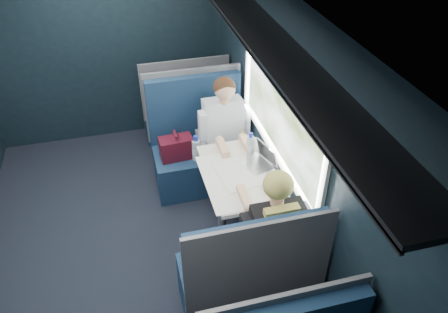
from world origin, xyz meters
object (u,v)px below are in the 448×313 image
object	(u,v)px
table	(238,179)
man	(226,132)
seat_bay_far	(246,277)
woman	(272,228)
cup	(249,145)
bottle_small	(250,145)
seat_row_front	(184,109)
laptop	(261,159)
seat_bay_near	(198,150)

from	to	relation	value
table	man	size ratio (longest dim) A/B	0.76
seat_bay_far	man	world-z (taller)	man
woman	cup	world-z (taller)	woman
bottle_small	cup	size ratio (longest dim) A/B	2.94
seat_row_front	laptop	distance (m)	1.82
woman	cup	xyz separation A→B (m)	(0.14, 1.04, 0.05)
man	cup	size ratio (longest dim) A/B	16.42
bottle_small	seat_row_front	bearing A→B (deg)	103.54
seat_bay_far	woman	world-z (taller)	woman
table	woman	bearing A→B (deg)	-84.55
seat_bay_near	seat_bay_far	distance (m)	1.74
woman	seat_bay_far	bearing A→B (deg)	-146.18
man	laptop	distance (m)	0.66
laptop	woman	bearing A→B (deg)	-102.45
seat_row_front	man	distance (m)	1.17
bottle_small	woman	bearing A→B (deg)	-97.26
seat_bay_near	laptop	bearing A→B (deg)	-61.52
man	cup	xyz separation A→B (m)	(0.14, -0.37, 0.06)
table	woman	world-z (taller)	woman
table	bottle_small	bearing A→B (deg)	52.90
laptop	seat_bay_far	bearing A→B (deg)	-114.04
cup	seat_bay_near	bearing A→B (deg)	126.49
woman	bottle_small	xyz separation A→B (m)	(0.12, 0.96, 0.12)
table	woman	xyz separation A→B (m)	(0.07, -0.71, 0.06)
seat_bay_far	cup	bearing A→B (deg)	72.20
seat_bay_far	woman	size ratio (longest dim) A/B	0.95
seat_bay_far	laptop	xyz separation A→B (m)	(0.42, 0.94, 0.39)
seat_bay_near	bottle_small	world-z (taller)	seat_bay_near
laptop	bottle_small	bearing A→B (deg)	105.30
seat_bay_far	woman	xyz separation A→B (m)	(0.25, 0.17, 0.31)
seat_bay_far	bottle_small	size ratio (longest dim) A/B	5.32
seat_bay_far	laptop	bearing A→B (deg)	65.96
table	cup	distance (m)	0.41
man	laptop	size ratio (longest dim) A/B	3.84
woman	man	bearing A→B (deg)	90.00
seat_bay_far	cup	xyz separation A→B (m)	(0.39, 1.20, 0.37)
table	seat_row_front	world-z (taller)	seat_row_front
table	seat_bay_near	bearing A→B (deg)	102.61
seat_bay_near	seat_row_front	bearing A→B (deg)	89.27
man	cup	bearing A→B (deg)	-69.65
bottle_small	laptop	bearing A→B (deg)	-74.70
seat_row_front	woman	world-z (taller)	woman
seat_bay_near	seat_bay_far	bearing A→B (deg)	-89.61
seat_bay_far	man	xyz separation A→B (m)	(0.25, 1.57, 0.30)
seat_row_front	seat_bay_near	bearing A→B (deg)	-90.73
seat_bay_near	bottle_small	xyz separation A→B (m)	(0.38, -0.62, 0.42)
laptop	bottle_small	distance (m)	0.19
woman	cup	size ratio (longest dim) A/B	16.42
table	seat_bay_near	size ratio (longest dim) A/B	0.79
cup	table	bearing A→B (deg)	-121.77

